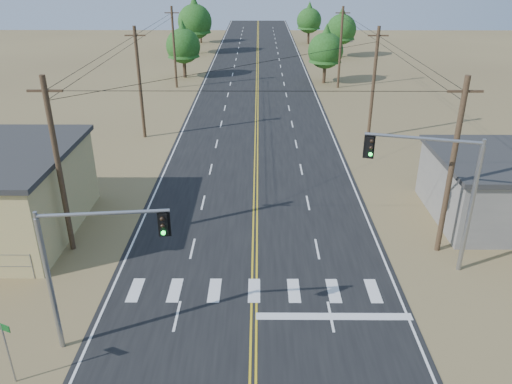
{
  "coord_description": "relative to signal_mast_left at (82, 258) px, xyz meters",
  "views": [
    {
      "loc": [
        0.21,
        -12.65,
        15.17
      ],
      "look_at": [
        0.07,
        12.29,
        3.5
      ],
      "focal_mm": 35.0,
      "sensor_mm": 36.0,
      "label": 1
    }
  ],
  "objects": [
    {
      "name": "utility_pole_right_mid",
      "position": [
        17.29,
        27.86,
        0.73
      ],
      "size": [
        1.8,
        0.3,
        10.0
      ],
      "color": "#4C3826",
      "rests_on": "ground"
    },
    {
      "name": "tree_left_near",
      "position": [
        -3.44,
        53.94,
        0.41
      ],
      "size": [
        4.72,
        4.72,
        7.86
      ],
      "color": "#3F2D1E",
      "rests_on": "ground"
    },
    {
      "name": "tree_left_far",
      "position": [
        -4.55,
        86.12,
        0.09
      ],
      "size": [
        4.4,
        4.4,
        7.33
      ],
      "color": "#3F2D1E",
      "rests_on": "ground"
    },
    {
      "name": "tree_left_mid",
      "position": [
        -4.09,
        73.65,
        1.59
      ],
      "size": [
        5.86,
        5.86,
        9.77
      ],
      "color": "#3F2D1E",
      "rests_on": "ground"
    },
    {
      "name": "road",
      "position": [
        6.79,
        25.86,
        -4.38
      ],
      "size": [
        15.0,
        200.0,
        0.02
      ],
      "primitive_type": "cube",
      "color": "black",
      "rests_on": "ground"
    },
    {
      "name": "signal_mast_right",
      "position": [
        16.23,
        6.26,
        0.57
      ],
      "size": [
        5.58,
        1.64,
        7.38
      ],
      "rotation": [
        0.0,
        0.0,
        -0.25
      ],
      "color": "gray",
      "rests_on": "ground"
    },
    {
      "name": "tree_right_mid",
      "position": [
        20.79,
        70.26,
        0.64
      ],
      "size": [
        4.94,
        4.94,
        8.23
      ],
      "color": "#3F2D1E",
      "rests_on": "ground"
    },
    {
      "name": "tree_right_far",
      "position": [
        16.75,
        85.06,
        0.46
      ],
      "size": [
        4.76,
        4.76,
        7.93
      ],
      "color": "#3F2D1E",
      "rests_on": "ground"
    },
    {
      "name": "utility_pole_right_far",
      "position": [
        17.29,
        47.86,
        0.73
      ],
      "size": [
        1.8,
        0.3,
        10.0
      ],
      "color": "#4C3826",
      "rests_on": "ground"
    },
    {
      "name": "utility_pole_left_mid",
      "position": [
        -3.71,
        27.86,
        0.73
      ],
      "size": [
        1.8,
        0.3,
        10.0
      ],
      "color": "#4C3826",
      "rests_on": "ground"
    },
    {
      "name": "tree_right_near",
      "position": [
        15.79,
        50.55,
        0.33
      ],
      "size": [
        4.64,
        4.64,
        7.73
      ],
      "color": "#3F2D1E",
      "rests_on": "ground"
    },
    {
      "name": "street_sign",
      "position": [
        -2.6,
        -2.14,
        -2.46
      ],
      "size": [
        0.8,
        0.37,
        2.88
      ],
      "rotation": [
        0.0,
        0.0,
        -0.41
      ],
      "color": "gray",
      "rests_on": "ground"
    },
    {
      "name": "utility_pole_right_near",
      "position": [
        17.29,
        7.86,
        0.73
      ],
      "size": [
        1.8,
        0.3,
        10.0
      ],
      "color": "#4C3826",
      "rests_on": "ground"
    },
    {
      "name": "utility_pole_left_far",
      "position": [
        -3.71,
        47.86,
        0.73
      ],
      "size": [
        1.8,
        0.3,
        10.0
      ],
      "color": "#4C3826",
      "rests_on": "ground"
    },
    {
      "name": "signal_mast_left",
      "position": [
        0.0,
        0.0,
        0.0
      ],
      "size": [
        5.12,
        0.74,
        6.52
      ],
      "rotation": [
        0.0,
        0.0,
        0.1
      ],
      "color": "gray",
      "rests_on": "ground"
    },
    {
      "name": "utility_pole_left_near",
      "position": [
        -3.71,
        7.86,
        0.73
      ],
      "size": [
        1.8,
        0.3,
        10.0
      ],
      "color": "#4C3826",
      "rests_on": "ground"
    }
  ]
}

